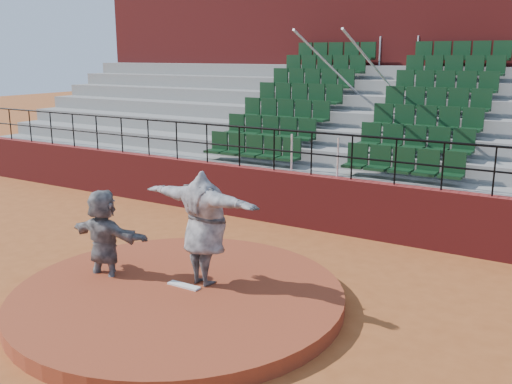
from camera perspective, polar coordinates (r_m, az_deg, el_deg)
ground at (r=9.80m, az=-7.73°, el=-10.98°), size 90.00×90.00×0.00m
pitchers_mound at (r=9.75m, az=-7.75°, el=-10.31°), size 5.50×5.50×0.25m
pitching_rubber at (r=9.80m, az=-7.22°, el=-9.27°), size 0.60×0.15×0.03m
boundary_wall at (r=13.60m, az=5.46°, el=-0.94°), size 24.00×0.30×1.30m
wall_railing at (r=13.32m, az=5.59°, el=4.81°), size 24.04×0.05×1.03m
seating_deck at (r=16.74m, az=10.99°, el=4.37°), size 24.00×5.97×4.63m
press_box_facade at (r=20.30m, az=15.25°, el=11.75°), size 24.00×3.00×7.10m
pitcher at (r=9.57m, az=-5.21°, el=-3.62°), size 2.47×0.91×1.96m
fielder at (r=10.41m, az=-14.95°, el=-4.54°), size 1.68×0.59×1.79m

